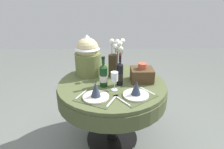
# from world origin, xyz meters

# --- Properties ---
(ground) EXTENTS (8.00, 8.00, 0.00)m
(ground) POSITION_xyz_m (0.00, 0.00, 0.00)
(ground) COLOR slate
(dining_table) EXTENTS (1.16, 1.16, 0.76)m
(dining_table) POSITION_xyz_m (0.00, 0.00, 0.63)
(dining_table) COLOR #4C5633
(dining_table) RESTS_ON ground
(place_setting_left) EXTENTS (0.42, 0.38, 0.16)m
(place_setting_left) POSITION_xyz_m (-0.15, -0.32, 0.81)
(place_setting_left) COLOR #41492B
(place_setting_left) RESTS_ON dining_table
(place_setting_right) EXTENTS (0.43, 0.41, 0.16)m
(place_setting_right) POSITION_xyz_m (0.22, -0.29, 0.81)
(place_setting_right) COLOR #41492B
(place_setting_right) RESTS_ON dining_table
(flower_vase) EXTENTS (0.18, 0.13, 0.44)m
(flower_vase) POSITION_xyz_m (0.03, 0.17, 0.95)
(flower_vase) COLOR #332819
(flower_vase) RESTS_ON dining_table
(wine_bottle_left) EXTENTS (0.08, 0.08, 0.32)m
(wine_bottle_left) POSITION_xyz_m (-0.09, -0.08, 0.88)
(wine_bottle_left) COLOR #143819
(wine_bottle_left) RESTS_ON dining_table
(wine_bottle_centre) EXTENTS (0.07, 0.07, 0.34)m
(wine_bottle_centre) POSITION_xyz_m (0.08, -0.06, 0.89)
(wine_bottle_centre) COLOR black
(wine_bottle_centre) RESTS_ON dining_table
(wine_glass_right) EXTENTS (0.07, 0.07, 0.19)m
(wine_glass_right) POSITION_xyz_m (0.02, -0.17, 0.90)
(wine_glass_right) COLOR silver
(wine_glass_right) RESTS_ON dining_table
(gift_tub_back_left) EXTENTS (0.29, 0.29, 0.47)m
(gift_tub_back_left) POSITION_xyz_m (-0.27, 0.23, 1.01)
(gift_tub_back_left) COLOR olive
(gift_tub_back_left) RESTS_ON dining_table
(woven_basket_side_right) EXTENTS (0.24, 0.20, 0.20)m
(woven_basket_side_right) POSITION_xyz_m (0.32, 0.04, 0.84)
(woven_basket_side_right) COLOR #47331E
(woven_basket_side_right) RESTS_ON dining_table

